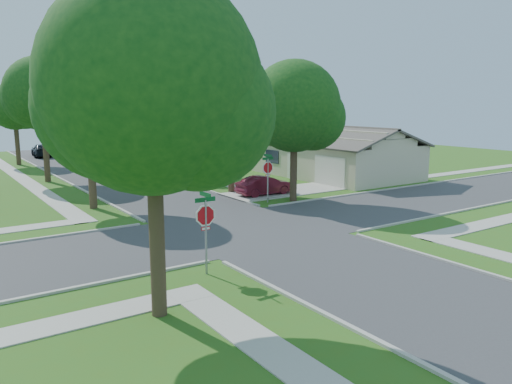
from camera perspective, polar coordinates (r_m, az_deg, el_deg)
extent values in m
plane|color=#365F1A|center=(24.39, -1.24, -4.21)|extent=(100.00, 100.00, 0.00)
cube|color=#333335|center=(24.39, -1.24, -4.20)|extent=(7.00, 100.00, 0.02)
cube|color=#9E9B91|center=(49.96, -11.66, 3.01)|extent=(1.20, 40.00, 0.04)
cube|color=#9E9B91|center=(46.72, -25.60, 1.74)|extent=(1.20, 40.00, 0.04)
cube|color=#9E9B91|center=(34.52, 3.36, 0.09)|extent=(8.80, 3.60, 0.05)
cube|color=gray|center=(17.82, -5.74, -5.20)|extent=(0.06, 0.06, 2.70)
cylinder|color=white|center=(17.62, -5.79, -2.69)|extent=(1.05, 0.02, 1.05)
cylinder|color=red|center=(17.62, -5.79, -2.69)|extent=(0.90, 0.03, 0.90)
cube|color=red|center=(17.73, -5.76, -4.17)|extent=(0.34, 0.03, 0.12)
cube|color=white|center=(17.73, -5.76, -4.17)|extent=(0.30, 0.03, 0.08)
cube|color=#0C5426|center=(17.51, -5.82, -0.87)|extent=(0.80, 0.02, 0.16)
cube|color=#0C5426|center=(17.47, -5.83, -0.29)|extent=(0.02, 0.80, 0.16)
cube|color=gray|center=(30.52, 1.36, 1.29)|extent=(0.06, 0.06, 2.70)
cylinder|color=white|center=(30.41, 1.36, 2.78)|extent=(1.05, 0.02, 1.05)
cylinder|color=red|center=(30.41, 1.36, 2.78)|extent=(0.90, 0.03, 0.90)
cube|color=red|center=(30.48, 1.36, 1.91)|extent=(0.34, 0.03, 0.12)
cube|color=white|center=(30.48, 1.36, 1.91)|extent=(0.30, 0.03, 0.08)
cube|color=#0C5426|center=(30.34, 1.37, 3.85)|extent=(0.80, 0.02, 0.16)
cube|color=#0C5426|center=(30.32, 1.37, 4.19)|extent=(0.02, 0.80, 0.16)
cylinder|color=#38281C|center=(34.00, -2.86, 3.26)|extent=(0.44, 0.44, 3.95)
sphere|color=#104013|center=(33.75, -2.92, 9.85)|extent=(4.80, 4.80, 4.80)
sphere|color=#104013|center=(33.80, -1.25, 8.85)|extent=(3.46, 3.46, 3.46)
sphere|color=#104013|center=(33.91, -4.50, 9.03)|extent=(3.26, 3.26, 3.26)
cylinder|color=#38281C|center=(44.62, -10.94, 4.96)|extent=(0.44, 0.44, 4.30)
sphere|color=#104013|center=(44.45, -11.13, 10.57)|extent=(5.40, 5.40, 5.40)
sphere|color=#104013|center=(44.34, -9.68, 9.74)|extent=(3.89, 3.89, 3.89)
sphere|color=#104013|center=(44.76, -12.42, 9.83)|extent=(3.67, 3.67, 3.67)
cylinder|color=#38281C|center=(56.76, -16.18, 5.77)|extent=(0.44, 0.44, 4.20)
sphere|color=#104013|center=(56.62, -16.39, 9.93)|extent=(5.00, 5.00, 5.00)
sphere|color=#104013|center=(56.43, -15.34, 9.34)|extent=(3.60, 3.60, 3.60)
sphere|color=#104013|center=(56.99, -17.28, 9.38)|extent=(3.40, 3.40, 3.40)
cylinder|color=#38281C|center=(30.22, -18.28, 2.18)|extent=(0.44, 0.44, 4.25)
sphere|color=#104013|center=(29.97, -18.73, 10.24)|extent=(5.20, 5.20, 5.20)
sphere|color=#104013|center=(29.73, -16.68, 9.10)|extent=(3.74, 3.74, 3.74)
sphere|color=#104013|center=(30.39, -20.44, 9.15)|extent=(3.54, 3.54, 3.54)
cylinder|color=#38281C|center=(41.82, -22.87, 4.11)|extent=(0.44, 0.44, 4.44)
sphere|color=#104013|center=(41.65, -23.31, 10.32)|extent=(5.60, 5.60, 5.60)
sphere|color=#104013|center=(41.30, -21.73, 9.46)|extent=(4.03, 4.03, 4.03)
sphere|color=#104013|center=(42.18, -24.57, 9.46)|extent=(3.81, 3.81, 3.81)
cylinder|color=#38281C|center=(54.61, -25.60, 4.86)|extent=(0.44, 0.44, 3.90)
sphere|color=#104013|center=(54.45, -25.91, 8.82)|extent=(4.60, 4.60, 4.60)
sphere|color=#104013|center=(54.13, -24.94, 8.28)|extent=(3.31, 3.31, 3.31)
sphere|color=#104013|center=(54.93, -26.68, 8.28)|extent=(3.13, 3.13, 3.13)
cylinder|color=#38281C|center=(14.48, -11.22, -6.22)|extent=(0.44, 0.44, 4.04)
sphere|color=#104013|center=(13.91, -11.87, 11.99)|extent=(6.00, 6.00, 6.00)
sphere|color=#104013|center=(13.81, -6.72, 9.04)|extent=(4.32, 4.32, 4.32)
sphere|color=#104013|center=(14.30, -16.33, 9.34)|extent=(4.08, 4.08, 4.08)
cylinder|color=#38281C|center=(31.02, 4.30, 2.20)|extent=(0.44, 0.44, 3.54)
sphere|color=#104013|center=(30.73, 4.41, 9.77)|extent=(5.60, 5.60, 5.60)
sphere|color=#104013|center=(30.93, 6.48, 8.44)|extent=(4.03, 4.03, 4.03)
sphere|color=#104013|center=(30.78, 2.33, 8.75)|extent=(3.81, 3.81, 3.81)
cube|color=#B8AE91|center=(42.47, 8.87, 3.75)|extent=(8.00, 13.00, 2.80)
cube|color=#47423D|center=(43.69, 10.87, 6.56)|extent=(4.42, 13.60, 1.56)
cube|color=#47423D|center=(40.96, 6.88, 6.44)|extent=(4.42, 13.60, 1.56)
cube|color=silver|center=(36.95, 8.39, 2.35)|extent=(0.06, 3.20, 2.20)
cube|color=silver|center=(40.40, 4.03, 2.95)|extent=(0.06, 0.90, 2.00)
cube|color=#1E2633|center=(42.40, 1.86, 4.06)|extent=(0.06, 1.80, 1.10)
cube|color=#B8AE91|center=(56.91, -3.62, 5.45)|extent=(8.00, 13.00, 2.80)
cube|color=#47423D|center=(57.82, -1.92, 7.57)|extent=(4.42, 13.60, 1.56)
cube|color=#47423D|center=(55.79, -5.43, 7.44)|extent=(4.42, 13.60, 1.56)
cube|color=silver|center=(51.57, -5.27, 4.61)|extent=(0.06, 3.20, 2.20)
cube|color=silver|center=(55.59, -7.55, 4.86)|extent=(0.06, 0.90, 2.00)
cube|color=#1E2633|center=(57.87, -8.73, 5.58)|extent=(0.06, 1.80, 1.10)
imported|color=#54111E|center=(33.12, 1.01, 0.76)|extent=(3.92, 1.39, 1.29)
imported|color=black|center=(52.32, -17.31, 3.77)|extent=(1.95, 3.96, 1.30)
imported|color=black|center=(61.81, -23.26, 4.39)|extent=(2.53, 5.17, 1.45)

